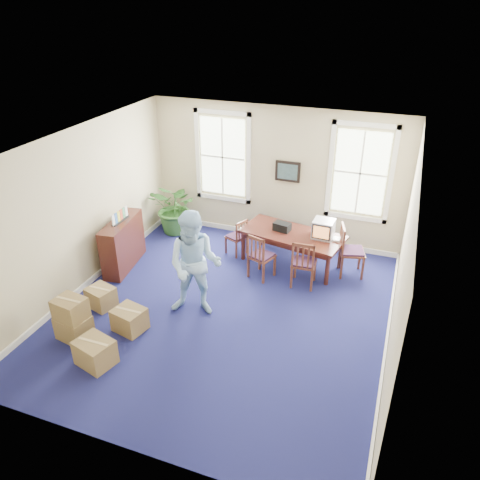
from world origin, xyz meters
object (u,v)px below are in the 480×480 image
(chair_near_left, at_px, (262,255))
(conference_table, at_px, (291,248))
(crt_tv, at_px, (323,229))
(potted_plant, at_px, (176,208))
(credenza, at_px, (123,244))
(man, at_px, (195,265))
(cardboard_boxes, at_px, (86,317))

(chair_near_left, bearing_deg, conference_table, -101.96)
(crt_tv, height_order, potted_plant, potted_plant)
(chair_near_left, xyz_separation_m, credenza, (-2.95, -0.62, 0.04))
(man, bearing_deg, chair_near_left, 52.82)
(chair_near_left, relative_size, potted_plant, 0.77)
(crt_tv, bearing_deg, chair_near_left, -141.53)
(man, bearing_deg, crt_tv, 40.48)
(chair_near_left, xyz_separation_m, cardboard_boxes, (-2.24, -2.91, -0.09))
(credenza, bearing_deg, crt_tv, 11.36)
(conference_table, relative_size, man, 1.07)
(conference_table, distance_m, man, 2.72)
(cardboard_boxes, bearing_deg, man, 41.66)
(man, relative_size, potted_plant, 1.54)
(man, height_order, cardboard_boxes, man)
(crt_tv, bearing_deg, cardboard_boxes, -129.55)
(man, height_order, credenza, man)
(credenza, relative_size, cardboard_boxes, 0.95)
(conference_table, relative_size, cardboard_boxes, 1.50)
(conference_table, distance_m, credenza, 3.67)
(credenza, relative_size, potted_plant, 1.05)
(credenza, bearing_deg, chair_near_left, 3.93)
(conference_table, xyz_separation_m, crt_tv, (0.65, 0.05, 0.57))
(conference_table, bearing_deg, potted_plant, -178.08)
(crt_tv, height_order, chair_near_left, crt_tv)
(conference_table, xyz_separation_m, cardboard_boxes, (-2.69, -3.66, 0.04))
(crt_tv, xyz_separation_m, chair_near_left, (-1.10, -0.80, -0.43))
(potted_plant, distance_m, cardboard_boxes, 4.17)
(man, bearing_deg, credenza, 144.43)
(crt_tv, distance_m, credenza, 4.31)
(potted_plant, bearing_deg, man, -56.88)
(crt_tv, xyz_separation_m, credenza, (-4.05, -1.42, -0.40))
(cardboard_boxes, bearing_deg, credenza, 107.33)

